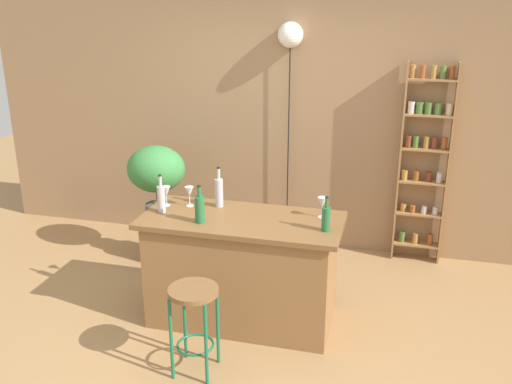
# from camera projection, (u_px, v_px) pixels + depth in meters

# --- Properties ---
(ground) EXTENTS (12.00, 12.00, 0.00)m
(ground) POSITION_uv_depth(u_px,v_px,m) (232.00, 339.00, 4.37)
(ground) COLOR #A37A4C
(back_wall) EXTENTS (6.40, 0.10, 2.80)m
(back_wall) POSITION_uv_depth(u_px,v_px,m) (286.00, 112.00, 5.69)
(back_wall) COLOR #997551
(back_wall) RESTS_ON ground
(kitchen_counter) EXTENTS (1.55, 0.70, 0.89)m
(kitchen_counter) POSITION_uv_depth(u_px,v_px,m) (242.00, 270.00, 4.50)
(kitchen_counter) COLOR olive
(kitchen_counter) RESTS_ON ground
(bar_stool) EXTENTS (0.35, 0.35, 0.65)m
(bar_stool) POSITION_uv_depth(u_px,v_px,m) (194.00, 310.00, 3.86)
(bar_stool) COLOR #196642
(bar_stool) RESTS_ON ground
(spice_shelf) EXTENTS (0.46, 0.14, 1.95)m
(spice_shelf) POSITION_uv_depth(u_px,v_px,m) (424.00, 159.00, 5.36)
(spice_shelf) COLOR #9E7042
(spice_shelf) RESTS_ON ground
(plant_stool) EXTENTS (0.36, 0.36, 0.39)m
(plant_stool) POSITION_uv_depth(u_px,v_px,m) (160.00, 240.00, 5.65)
(plant_stool) COLOR #2D2823
(plant_stool) RESTS_ON ground
(potted_plant) EXTENTS (0.56, 0.50, 0.77)m
(potted_plant) POSITION_uv_depth(u_px,v_px,m) (156.00, 173.00, 5.42)
(potted_plant) COLOR #514C47
(potted_plant) RESTS_ON plant_stool
(bottle_sauce_amber) EXTENTS (0.06, 0.06, 0.26)m
(bottle_sauce_amber) POSITION_uv_depth(u_px,v_px,m) (326.00, 218.00, 4.09)
(bottle_sauce_amber) COLOR #236638
(bottle_sauce_amber) RESTS_ON kitchen_counter
(bottle_spirits_clear) EXTENTS (0.06, 0.06, 0.31)m
(bottle_spirits_clear) POSITION_uv_depth(u_px,v_px,m) (161.00, 198.00, 4.43)
(bottle_spirits_clear) COLOR #B2B2B7
(bottle_spirits_clear) RESTS_ON kitchen_counter
(bottle_wine_red) EXTENTS (0.07, 0.07, 0.29)m
(bottle_wine_red) POSITION_uv_depth(u_px,v_px,m) (200.00, 208.00, 4.24)
(bottle_wine_red) COLOR #236638
(bottle_wine_red) RESTS_ON kitchen_counter
(bottle_olive_oil) EXTENTS (0.07, 0.07, 0.33)m
(bottle_olive_oil) POSITION_uv_depth(u_px,v_px,m) (219.00, 192.00, 4.55)
(bottle_olive_oil) COLOR #B2B2B7
(bottle_olive_oil) RESTS_ON kitchen_counter
(wine_glass_left) EXTENTS (0.07, 0.07, 0.16)m
(wine_glass_left) POSITION_uv_depth(u_px,v_px,m) (322.00, 203.00, 4.33)
(wine_glass_left) COLOR silver
(wine_glass_left) RESTS_ON kitchen_counter
(wine_glass_center) EXTENTS (0.07, 0.07, 0.16)m
(wine_glass_center) POSITION_uv_depth(u_px,v_px,m) (166.00, 192.00, 4.57)
(wine_glass_center) COLOR silver
(wine_glass_center) RESTS_ON kitchen_counter
(wine_glass_right) EXTENTS (0.07, 0.07, 0.16)m
(wine_glass_right) POSITION_uv_depth(u_px,v_px,m) (189.00, 192.00, 4.56)
(wine_glass_right) COLOR silver
(wine_glass_right) RESTS_ON kitchen_counter
(pendant_globe_light) EXTENTS (0.24, 0.24, 2.27)m
(pendant_globe_light) POSITION_uv_depth(u_px,v_px,m) (290.00, 37.00, 5.34)
(pendant_globe_light) COLOR black
(pendant_globe_light) RESTS_ON ground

